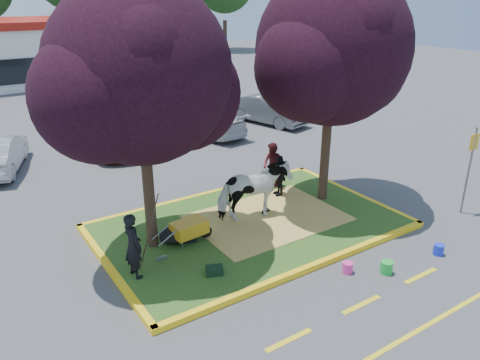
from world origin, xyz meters
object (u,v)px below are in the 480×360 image
calf (179,234)px  bucket_pink (348,268)px  cow (254,191)px  sign_post (471,161)px  bucket_blue (439,250)px  wheelbarrow (190,228)px  bucket_green (387,267)px  handler (133,246)px

calf → bucket_pink: 4.34m
cow → sign_post: 6.40m
calf → bucket_blue: calf is taller
wheelbarrow → sign_post: 8.36m
cow → wheelbarrow: (-2.17, -0.23, -0.44)m
calf → sign_post: bearing=-20.9°
calf → sign_post: 8.65m
bucket_green → bucket_pink: size_ratio=1.15×
wheelbarrow → sign_post: size_ratio=0.61×
cow → bucket_green: 4.13m
bucket_green → wheelbarrow: bearing=132.6°
bucket_pink → sign_post: bearing=4.8°
sign_post → bucket_green: (-4.50, -0.97, -1.51)m
sign_post → bucket_pink: 5.49m
calf → bucket_blue: bearing=-38.1°
wheelbarrow → bucket_pink: wheelbarrow is taller
cow → handler: 4.03m
cow → bucket_pink: bearing=-165.1°
handler → bucket_blue: (6.89, -3.13, -0.80)m
sign_post → bucket_green: bearing=-166.0°
handler → sign_post: 9.84m
bucket_pink → wheelbarrow: bearing=129.8°
wheelbarrow → bucket_green: size_ratio=5.28×
sign_post → handler: bearing=170.0°
bucket_green → bucket_pink: 0.92m
bucket_blue → bucket_pink: bearing=165.0°
cow → wheelbarrow: size_ratio=1.25×
calf → bucket_blue: 6.67m
handler → bucket_blue: handler is taller
cow → sign_post: (5.67, -2.90, 0.65)m
handler → bucket_green: bearing=-128.5°
cow → bucket_pink: 3.48m
cow → calf: bearing=98.7°
calf → bucket_green: 5.24m
bucket_green → bucket_pink: (-0.75, 0.53, -0.02)m
bucket_green → sign_post: bearing=12.1°
cow → sign_post: sign_post is taller
sign_post → bucket_pink: bearing=-173.4°
wheelbarrow → bucket_green: 4.96m
handler → bucket_blue: size_ratio=5.61×
calf → sign_post: size_ratio=0.41×
bucket_green → calf: bearing=132.8°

